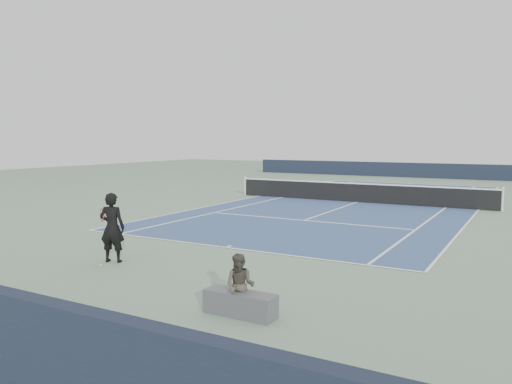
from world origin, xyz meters
The scene contains 7 objects.
ground centered at (0.00, 0.00, 0.00)m, with size 80.00×80.00×0.00m, color slate.
court_surface centered at (0.00, 0.00, 0.01)m, with size 10.97×23.77×0.01m, color #324C77.
tennis_net centered at (0.00, 0.00, 0.50)m, with size 12.90×0.10×1.07m.
windscreen_far centered at (0.00, 17.88, 0.60)m, with size 30.00×0.25×1.20m, color black.
tennis_player centered at (-1.58, -14.65, 0.88)m, with size 0.84×0.67×1.76m.
tennis_ball centered at (-1.47, -15.16, 0.03)m, with size 0.07×0.07×0.07m, color #C9DA2C.
spectator_bench centered at (3.20, -16.37, 0.38)m, with size 1.37×0.70×1.12m.
Camera 1 is at (7.60, -23.59, 3.06)m, focal length 35.00 mm.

